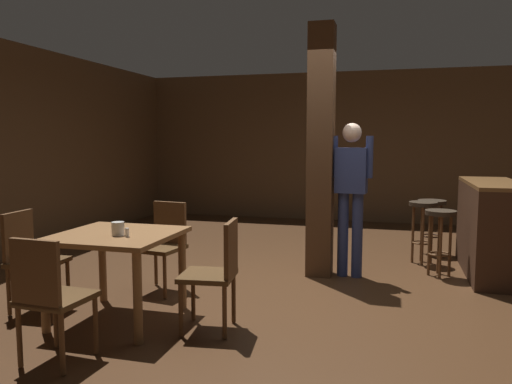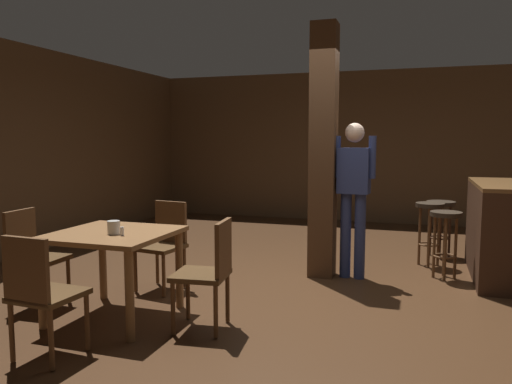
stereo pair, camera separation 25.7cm
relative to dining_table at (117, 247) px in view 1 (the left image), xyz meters
name	(u,v)px [view 1 (the left image)]	position (x,y,z in m)	size (l,w,h in m)	color
ground_plane	(310,287)	(1.43, 1.38, -0.63)	(10.80, 10.80, 0.00)	#422816
wall_back	(349,147)	(1.43, 5.88, 0.77)	(8.00, 0.10, 2.80)	brown
pillar	(321,152)	(1.45, 1.89, 0.77)	(0.28, 0.28, 2.80)	#4C301C
dining_table	(117,247)	(0.00, 0.00, 0.00)	(0.96, 0.96, 0.76)	brown
chair_west	(30,255)	(-0.88, 0.00, -0.12)	(0.44, 0.44, 0.89)	#4C3319
chair_east	(217,269)	(0.90, 0.00, -0.12)	(0.47, 0.47, 0.89)	#4C3319
chair_north	(164,241)	(0.00, 0.89, -0.12)	(0.48, 0.48, 0.89)	#4C3319
chair_south	(49,294)	(0.02, -0.90, -0.12)	(0.44, 0.44, 0.89)	#4C3319
napkin_cup	(118,229)	(0.07, -0.09, 0.18)	(0.10, 0.10, 0.11)	beige
salt_shaker	(127,232)	(0.17, -0.13, 0.16)	(0.03, 0.03, 0.07)	silver
standing_person	(351,188)	(1.79, 1.91, 0.37)	(0.47, 0.23, 1.72)	navy
bar_counter	(483,227)	(3.25, 2.43, -0.09)	(0.56, 1.60, 1.07)	brown
bar_stool_near	(440,227)	(2.77, 2.20, -0.07)	(0.34, 0.34, 0.75)	#2D2319
bar_stool_mid	(423,218)	(2.61, 2.76, -0.06)	(0.34, 0.34, 0.77)	#2D2319
bar_stool_far	(432,213)	(2.75, 3.34, -0.08)	(0.37, 0.37, 0.73)	#2D2319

